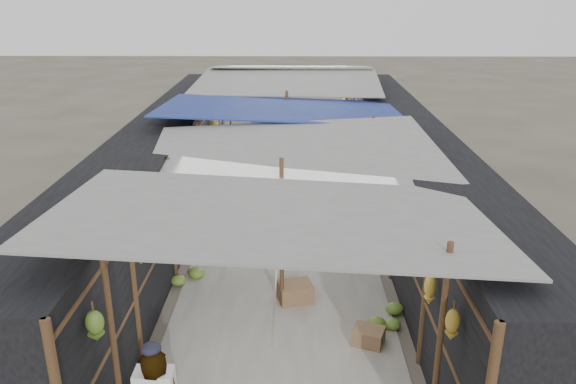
{
  "coord_description": "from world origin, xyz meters",
  "views": [
    {
      "loc": [
        0.19,
        -5.23,
        5.04
      ],
      "look_at": [
        0.08,
        5.19,
        1.25
      ],
      "focal_mm": 35.0,
      "sensor_mm": 36.0,
      "label": 1
    }
  ],
  "objects_px": {
    "black_basin": "(325,165)",
    "shopper_blue": "(284,212)",
    "vendor_seated": "(327,217)",
    "crate_near": "(295,292)"
  },
  "relations": [
    {
      "from": "crate_near",
      "to": "black_basin",
      "type": "relative_size",
      "value": 0.89
    },
    {
      "from": "crate_near",
      "to": "black_basin",
      "type": "height_order",
      "value": "crate_near"
    },
    {
      "from": "black_basin",
      "to": "shopper_blue",
      "type": "xyz_separation_m",
      "value": [
        -1.11,
        -5.56,
        0.76
      ]
    },
    {
      "from": "crate_near",
      "to": "black_basin",
      "type": "bearing_deg",
      "value": 68.85
    },
    {
      "from": "black_basin",
      "to": "shopper_blue",
      "type": "bearing_deg",
      "value": -101.26
    },
    {
      "from": "shopper_blue",
      "to": "vendor_seated",
      "type": "relative_size",
      "value": 1.75
    },
    {
      "from": "vendor_seated",
      "to": "shopper_blue",
      "type": "bearing_deg",
      "value": -63.27
    },
    {
      "from": "black_basin",
      "to": "crate_near",
      "type": "bearing_deg",
      "value": -96.73
    },
    {
      "from": "crate_near",
      "to": "shopper_blue",
      "type": "distance_m",
      "value": 2.1
    },
    {
      "from": "black_basin",
      "to": "shopper_blue",
      "type": "relative_size",
      "value": 0.37
    }
  ]
}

